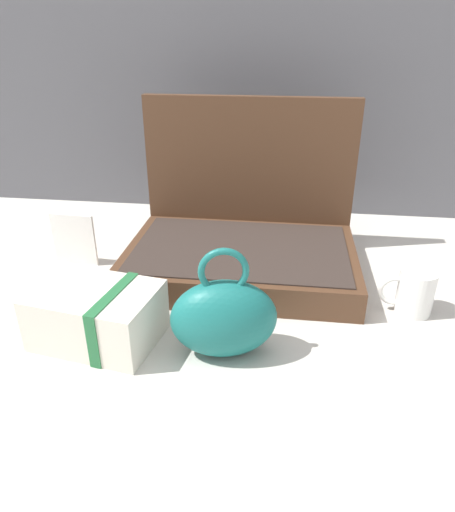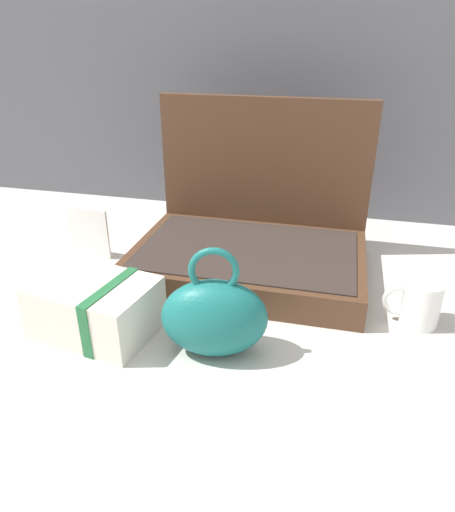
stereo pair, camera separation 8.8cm
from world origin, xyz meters
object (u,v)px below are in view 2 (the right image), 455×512
open_suitcase (252,236)px  cream_toiletry_bag (97,307)px  teal_pouch_handbag (214,317)px  coffee_mug (420,303)px  info_card_left (89,233)px

open_suitcase → cream_toiletry_bag: 0.39m
teal_pouch_handbag → coffee_mug: 0.39m
open_suitcase → info_card_left: bearing=-173.4°
coffee_mug → info_card_left: 0.75m
teal_pouch_handbag → coffee_mug: (0.35, 0.18, -0.03)m
open_suitcase → coffee_mug: (0.35, -0.16, -0.03)m
info_card_left → coffee_mug: bearing=-4.6°
cream_toiletry_bag → teal_pouch_handbag: bearing=-3.0°
coffee_mug → info_card_left: size_ratio=0.85×
cream_toiletry_bag → coffee_mug: (0.57, 0.16, -0.00)m
teal_pouch_handbag → info_card_left: size_ratio=1.62×
cream_toiletry_bag → open_suitcase: bearing=55.6°
open_suitcase → coffee_mug: bearing=-24.7°
open_suitcase → cream_toiletry_bag: (-0.22, -0.32, -0.03)m
teal_pouch_handbag → info_card_left: 0.49m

